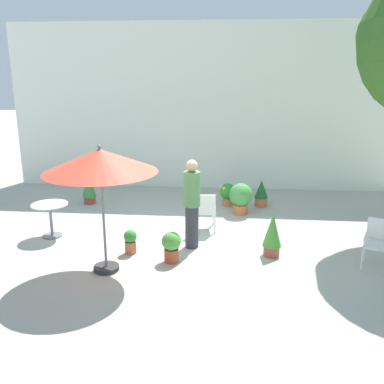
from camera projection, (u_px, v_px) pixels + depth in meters
The scene contains 14 objects.
ground_plane at pixel (190, 240), 8.71m from camera, with size 60.00×60.00×0.00m, color #ACADA1.
villa_facade at pixel (204, 108), 12.21m from camera, with size 11.21×0.30×4.70m, color white.
patio_umbrella_0 at pixel (100, 162), 6.87m from camera, with size 1.88×1.88×2.20m.
cafe_table_0 at pixel (50, 214), 8.78m from camera, with size 0.74×0.74×0.71m.
patio_chair_0 at pixel (378, 240), 7.40m from camera, with size 0.58×0.61×0.85m.
patio_chair_1 at pixel (204, 209), 9.11m from camera, with size 0.55×0.55×0.85m.
potted_plant_0 at pixel (228, 193), 10.88m from camera, with size 0.45×0.42×0.59m.
potted_plant_1 at pixel (272, 234), 7.86m from camera, with size 0.36×0.36×0.83m.
potted_plant_2 at pixel (241, 197), 10.22m from camera, with size 0.57×0.57×0.76m.
potted_plant_3 at pixel (89, 187), 11.05m from camera, with size 0.36×0.36×0.86m.
potted_plant_4 at pixel (171, 245), 7.64m from camera, with size 0.35×0.35×0.57m.
potted_plant_5 at pixel (261, 193), 10.84m from camera, with size 0.35×0.35×0.69m.
potted_plant_6 at pixel (130, 241), 8.02m from camera, with size 0.25×0.25×0.47m.
standing_person at pixel (192, 203), 8.13m from camera, with size 0.44×0.44×1.75m.
Camera 1 is at (0.78, -8.08, 3.32)m, focal length 39.64 mm.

